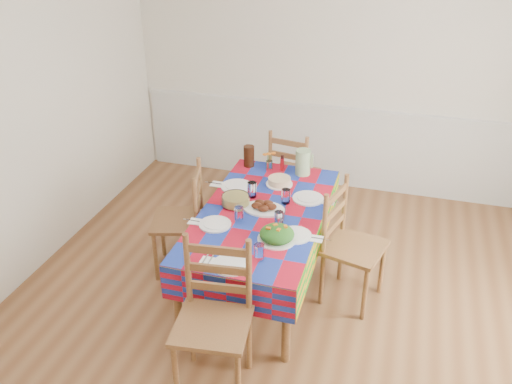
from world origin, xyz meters
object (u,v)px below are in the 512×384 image
(tea_pitcher, at_px, (249,156))
(chair_far, at_px, (292,175))
(dining_table, at_px, (262,219))
(green_pitcher, at_px, (303,162))
(meat_platter, at_px, (264,207))
(chair_near, at_px, (214,320))
(chair_right, at_px, (349,246))
(chair_left, at_px, (183,220))

(tea_pitcher, distance_m, chair_far, 0.58)
(dining_table, height_order, green_pitcher, green_pitcher)
(dining_table, height_order, meat_platter, meat_platter)
(dining_table, distance_m, green_pitcher, 0.78)
(green_pitcher, height_order, chair_near, chair_near)
(dining_table, bearing_deg, chair_near, -90.29)
(chair_far, height_order, chair_right, chair_right)
(green_pitcher, xyz_separation_m, chair_right, (0.54, -0.73, -0.32))
(chair_near, bearing_deg, chair_far, 83.47)
(dining_table, distance_m, meat_platter, 0.10)
(chair_left, bearing_deg, tea_pitcher, 138.59)
(dining_table, xyz_separation_m, chair_right, (0.70, 0.01, -0.13))
(meat_platter, bearing_deg, green_pitcher, 77.24)
(meat_platter, distance_m, tea_pitcher, 0.82)
(dining_table, xyz_separation_m, green_pitcher, (0.16, 0.74, 0.19))
(chair_far, bearing_deg, dining_table, 99.09)
(meat_platter, bearing_deg, chair_far, 90.53)
(chair_far, height_order, chair_left, chair_left)
(chair_left, bearing_deg, dining_table, 72.96)
(green_pitcher, distance_m, tea_pitcher, 0.51)
(tea_pitcher, relative_size, chair_near, 0.19)
(tea_pitcher, relative_size, chair_right, 0.20)
(chair_left, xyz_separation_m, chair_right, (1.40, -0.00, 0.01))
(dining_table, height_order, chair_left, chair_left)
(meat_platter, relative_size, chair_near, 0.32)
(chair_near, bearing_deg, green_pitcher, 78.19)
(tea_pitcher, bearing_deg, chair_right, -35.73)
(meat_platter, relative_size, tea_pitcher, 1.72)
(chair_far, relative_size, chair_left, 0.99)
(chair_right, bearing_deg, chair_near, 162.50)
(tea_pitcher, bearing_deg, chair_far, 45.61)
(chair_left, bearing_deg, green_pitcher, 113.93)
(dining_table, bearing_deg, meat_platter, 83.33)
(chair_left, relative_size, chair_right, 0.98)
(dining_table, distance_m, tea_pitcher, 0.85)
(chair_near, height_order, chair_far, chair_near)
(dining_table, height_order, tea_pitcher, tea_pitcher)
(chair_left, bearing_deg, chair_near, 15.88)
(chair_far, bearing_deg, chair_near, 98.77)
(dining_table, height_order, chair_far, chair_far)
(chair_near, distance_m, chair_left, 1.32)
(chair_left, bearing_deg, chair_right, 73.94)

